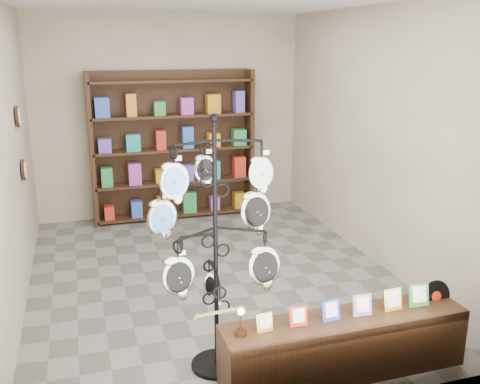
# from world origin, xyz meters

# --- Properties ---
(ground) EXTENTS (5.00, 5.00, 0.00)m
(ground) POSITION_xyz_m (0.00, 0.00, 0.00)
(ground) COLOR slate
(ground) RESTS_ON ground
(room_envelope) EXTENTS (5.00, 5.00, 5.00)m
(room_envelope) POSITION_xyz_m (0.00, 0.00, 1.85)
(room_envelope) COLOR beige
(room_envelope) RESTS_ON ground
(display_tree) EXTENTS (1.07, 0.88, 2.08)m
(display_tree) POSITION_xyz_m (-0.41, -1.75, 1.20)
(display_tree) COLOR black
(display_tree) RESTS_ON ground
(front_shelf) EXTENTS (2.01, 0.42, 0.71)m
(front_shelf) POSITION_xyz_m (0.54, -2.14, 0.25)
(front_shelf) COLOR black
(front_shelf) RESTS_ON ground
(back_shelving) EXTENTS (2.42, 0.36, 2.20)m
(back_shelving) POSITION_xyz_m (0.00, 2.30, 1.03)
(back_shelving) COLOR black
(back_shelving) RESTS_ON ground
(wall_clocks) EXTENTS (0.03, 0.24, 0.84)m
(wall_clocks) POSITION_xyz_m (-1.97, 0.80, 1.50)
(wall_clocks) COLOR black
(wall_clocks) RESTS_ON ground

